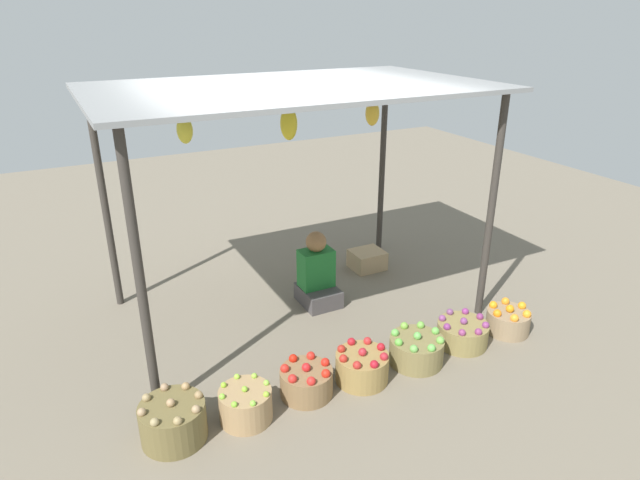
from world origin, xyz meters
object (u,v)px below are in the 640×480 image
wooden_crate_near_vendor (367,260)px  vendor_person (317,276)px  basket_purple_onions (462,333)px  basket_limes (246,405)px  basket_red_tomatoes (306,381)px  basket_potatoes (173,421)px  basket_green_apples (416,349)px  basket_oranges (508,320)px  basket_red_apples (362,366)px

wooden_crate_near_vendor → vendor_person: bearing=-153.0°
wooden_crate_near_vendor → basket_purple_onions: bearing=-92.2°
basket_limes → basket_red_tomatoes: (0.52, 0.05, -0.01)m
basket_red_tomatoes → basket_potatoes: bearing=-179.6°
basket_purple_onions → wooden_crate_near_vendor: (0.07, 1.75, -0.00)m
basket_potatoes → basket_red_tomatoes: bearing=0.4°
basket_potatoes → basket_purple_onions: 2.61m
vendor_person → basket_potatoes: size_ratio=1.67×
basket_green_apples → basket_oranges: (1.06, 0.00, -0.01)m
basket_red_tomatoes → basket_oranges: basket_red_tomatoes is taller
basket_limes → wooden_crate_near_vendor: 2.80m
basket_red_apples → basket_purple_onions: 1.08m
basket_green_apples → basket_limes: bearing=-179.8°
basket_purple_onions → wooden_crate_near_vendor: size_ratio=1.22×
vendor_person → basket_green_apples: size_ratio=1.67×
basket_potatoes → vendor_person: bearing=35.8°
basket_red_tomatoes → basket_red_apples: 0.49m
basket_red_tomatoes → basket_red_apples: bearing=-5.2°
vendor_person → basket_limes: vendor_person is taller
basket_oranges → basket_potatoes: bearing=179.3°
basket_red_apples → basket_purple_onions: size_ratio=0.95×
wooden_crate_near_vendor → basket_potatoes: bearing=-147.0°
basket_limes → basket_green_apples: basket_green_apples is taller
vendor_person → basket_oranges: bearing=-44.6°
basket_potatoes → basket_purple_onions: bearing=-0.1°
basket_red_apples → basket_potatoes: bearing=178.6°
basket_red_tomatoes → wooden_crate_near_vendor: (1.63, 1.74, -0.01)m
vendor_person → basket_potatoes: vendor_person is taller
vendor_person → wooden_crate_near_vendor: 1.01m
basket_limes → wooden_crate_near_vendor: (2.16, 1.79, -0.02)m
basket_purple_onions → basket_potatoes: bearing=179.9°
vendor_person → basket_oranges: (1.35, -1.33, -0.18)m
basket_limes → basket_red_apples: basket_red_apples is taller
vendor_person → basket_limes: size_ratio=1.98×
basket_purple_onions → basket_oranges: size_ratio=1.14×
basket_limes → basket_purple_onions: (2.09, 0.04, -0.02)m
basket_red_apples → basket_green_apples: bearing=-0.2°
basket_green_apples → wooden_crate_near_vendor: size_ratio=1.25×
vendor_person → basket_limes: bearing=-133.5°
basket_potatoes → basket_red_apples: basket_potatoes is taller
vendor_person → basket_green_apples: (0.28, -1.33, -0.17)m
basket_purple_onions → vendor_person: bearing=122.4°
basket_potatoes → wooden_crate_near_vendor: (2.68, 1.74, -0.04)m
basket_limes → vendor_person: bearing=46.5°
basket_red_apples → basket_purple_onions: (1.08, 0.03, -0.02)m
vendor_person → basket_potatoes: bearing=-144.2°
basket_limes → basket_red_apples: size_ratio=0.90×
basket_purple_onions → basket_red_apples: bearing=-178.2°
basket_potatoes → basket_limes: (0.52, -0.05, -0.02)m
basket_oranges → wooden_crate_near_vendor: 1.84m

